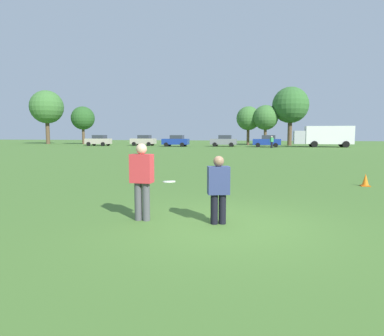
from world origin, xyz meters
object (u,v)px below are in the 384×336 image
object	(u,v)px
player_thrower	(142,177)
parked_car_center	(176,141)
parked_car_near_right	(267,141)
parked_car_near_left	(99,140)
bystander_sideline_watcher	(272,141)
parked_car_mid_right	(224,141)
parked_car_mid_left	(143,140)
player_defender	(218,186)
box_truck	(324,136)
traffic_cone	(365,180)
frisbee	(169,182)

from	to	relation	value
player_thrower	parked_car_center	size ratio (longest dim) A/B	0.41
parked_car_near_right	parked_car_near_left	bearing A→B (deg)	-177.16
parked_car_center	bystander_sideline_watcher	distance (m)	15.12
parked_car_center	parked_car_mid_right	distance (m)	7.70
player_thrower	parked_car_mid_left	xyz separation A→B (m)	(-19.28, 47.09, -0.06)
player_defender	parked_car_mid_right	bearing A→B (deg)	98.63
parked_car_center	box_truck	distance (m)	22.87
traffic_cone	parked_car_near_left	size ratio (longest dim) A/B	0.11
parked_car_center	parked_car_near_left	bearing A→B (deg)	-179.47
player_thrower	frisbee	world-z (taller)	player_thrower
parked_car_near_left	parked_car_mid_right	distance (m)	21.18
player_defender	traffic_cone	bearing A→B (deg)	56.25
parked_car_near_left	box_truck	bearing A→B (deg)	5.05
parked_car_mid_right	parked_car_near_left	bearing A→B (deg)	-174.37
player_thrower	player_defender	size ratio (longest dim) A/B	1.17
frisbee	box_truck	bearing A→B (deg)	79.23
traffic_cone	parked_car_mid_right	size ratio (longest dim) A/B	0.11
parked_car_near_left	parked_car_center	size ratio (longest dim) A/B	1.00
parked_car_mid_left	parked_car_near_right	bearing A→B (deg)	-2.76
parked_car_mid_left	frisbee	bearing A→B (deg)	-67.09
parked_car_near_left	box_truck	world-z (taller)	box_truck
player_thrower	parked_car_mid_right	distance (m)	47.10
traffic_cone	parked_car_mid_left	distance (m)	47.67
frisbee	parked_car_near_right	xyz separation A→B (m)	(0.71, 46.25, -0.01)
player_defender	traffic_cone	xyz separation A→B (m)	(4.46, 6.67, -0.59)
traffic_cone	parked_car_mid_left	world-z (taller)	parked_car_mid_left
player_defender	box_truck	size ratio (longest dim) A/B	0.17
parked_car_mid_right	bystander_sideline_watcher	xyz separation A→B (m)	(7.51, -4.16, 0.03)
frisbee	parked_car_center	world-z (taller)	parked_car_center
parked_car_near_left	parked_car_center	xyz separation A→B (m)	(13.63, 0.13, 0.00)
frisbee	box_truck	distance (m)	48.95
frisbee	bystander_sideline_watcher	size ratio (longest dim) A/B	0.16
parked_car_near_right	bystander_sideline_watcher	size ratio (longest dim) A/B	2.52
traffic_cone	parked_car_near_right	distance (m)	39.60
player_defender	frisbee	distance (m)	1.07
player_thrower	parked_car_center	world-z (taller)	parked_car_center
player_defender	frisbee	bearing A→B (deg)	-165.20
player_defender	parked_car_mid_left	bearing A→B (deg)	114.08
parked_car_mid_right	bystander_sideline_watcher	bearing A→B (deg)	-28.99
parked_car_near_left	parked_car_mid_left	size ratio (longest dim) A/B	1.00
parked_car_near_left	parked_car_mid_right	size ratio (longest dim) A/B	1.00
frisbee	parked_car_near_right	size ratio (longest dim) A/B	0.06
player_defender	frisbee	size ratio (longest dim) A/B	5.46
parked_car_near_left	parked_car_mid_left	world-z (taller)	same
bystander_sideline_watcher	player_defender	bearing A→B (deg)	-90.58
player_defender	frisbee	xyz separation A→B (m)	(-1.03, -0.27, 0.11)
parked_car_mid_left	parked_car_near_right	xyz separation A→B (m)	(20.68, -1.00, 0.00)
parked_car_center	parked_car_near_right	bearing A→B (deg)	5.05
frisbee	parked_car_near_right	world-z (taller)	parked_car_near_right
frisbee	parked_car_center	bearing A→B (deg)	106.70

